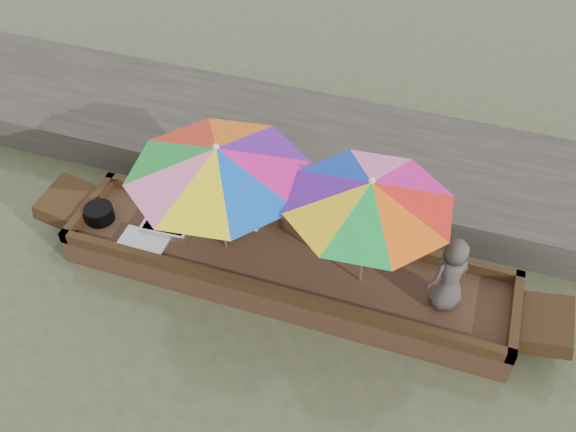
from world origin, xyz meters
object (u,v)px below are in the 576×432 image
(tray_scallop, at_px, (143,243))
(charcoal_grill, at_px, (221,223))
(cooking_pot, at_px, (99,214))
(umbrella_stern, at_px, (366,233))
(umbrella_bow, at_px, (221,199))
(boat_hull, at_px, (285,270))
(tray_crayfish, at_px, (167,225))
(supply_bag, at_px, (250,216))
(vendor, at_px, (451,274))

(tray_scallop, height_order, charcoal_grill, charcoal_grill)
(charcoal_grill, bearing_deg, cooking_pot, -167.04)
(charcoal_grill, xyz_separation_m, umbrella_stern, (1.84, -0.26, 0.70))
(umbrella_bow, relative_size, umbrella_stern, 1.14)
(boat_hull, xyz_separation_m, umbrella_bow, (-0.76, 0.00, 0.95))
(boat_hull, distance_m, charcoal_grill, 1.00)
(boat_hull, xyz_separation_m, charcoal_grill, (-0.93, 0.26, 0.25))
(tray_crayfish, bearing_deg, umbrella_stern, -1.17)
(supply_bag, relative_size, vendor, 0.29)
(tray_crayfish, height_order, umbrella_stern, umbrella_stern)
(tray_scallop, relative_size, charcoal_grill, 1.79)
(vendor, distance_m, umbrella_bow, 2.64)
(vendor, relative_size, umbrella_stern, 0.54)
(tray_crayfish, distance_m, tray_scallop, 0.39)
(cooking_pot, bearing_deg, umbrella_stern, 1.49)
(boat_hull, xyz_separation_m, vendor, (1.87, -0.02, 0.67))
(vendor, bearing_deg, supply_bag, -53.03)
(tray_crayfish, relative_size, umbrella_bow, 0.29)
(boat_hull, relative_size, tray_scallop, 9.05)
(vendor, relative_size, umbrella_bow, 0.48)
(tray_scallop, bearing_deg, umbrella_stern, 6.72)
(boat_hull, distance_m, supply_bag, 0.83)
(tray_crayfish, relative_size, umbrella_stern, 0.33)
(cooking_pot, relative_size, umbrella_bow, 0.18)
(tray_scallop, height_order, umbrella_stern, umbrella_stern)
(supply_bag, height_order, umbrella_stern, umbrella_stern)
(umbrella_stern, bearing_deg, tray_scallop, -173.28)
(charcoal_grill, distance_m, umbrella_stern, 1.98)
(tray_scallop, distance_m, umbrella_bow, 1.24)
(boat_hull, height_order, umbrella_stern, umbrella_stern)
(boat_hull, bearing_deg, tray_scallop, -169.76)
(umbrella_bow, bearing_deg, tray_crayfish, 176.40)
(tray_crayfish, bearing_deg, charcoal_grill, 18.21)
(cooking_pot, height_order, umbrella_stern, umbrella_stern)
(boat_hull, bearing_deg, vendor, -0.72)
(tray_scallop, bearing_deg, charcoal_grill, 36.10)
(boat_hull, bearing_deg, charcoal_grill, 164.46)
(supply_bag, bearing_deg, cooking_pot, -163.47)
(charcoal_grill, bearing_deg, vendor, -5.76)
(tray_crayfish, distance_m, umbrella_bow, 1.09)
(boat_hull, distance_m, umbrella_bow, 1.22)
(umbrella_bow, height_order, umbrella_stern, same)
(cooking_pot, distance_m, tray_crayfish, 0.88)
(vendor, xyz_separation_m, umbrella_bow, (-2.63, 0.02, 0.28))
(boat_hull, relative_size, supply_bag, 19.15)
(tray_crayfish, xyz_separation_m, charcoal_grill, (0.63, 0.21, 0.03))
(cooking_pot, distance_m, umbrella_bow, 1.81)
(tray_crayfish, height_order, charcoal_grill, charcoal_grill)
(umbrella_bow, distance_m, umbrella_stern, 1.67)
(boat_hull, distance_m, tray_scallop, 1.75)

